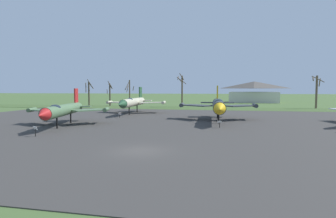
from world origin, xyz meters
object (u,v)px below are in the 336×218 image
Objects in this scene: jet_fighter_rear_center at (64,110)px; info_placard_rear_center at (35,131)px; jet_fighter_front_left at (218,105)px; info_placard_front_left at (220,124)px; jet_fighter_rear_left at (133,102)px; visitor_building at (254,92)px; info_placard_rear_left at (120,115)px.

info_placard_rear_center is (1.91, -8.16, -1.50)m from jet_fighter_rear_center.
jet_fighter_front_left is 15.81× the size of info_placard_rear_center.
jet_fighter_front_left is at bearing 92.92° from info_placard_front_left.
jet_fighter_front_left reaches higher than info_placard_front_left.
visitor_building is at bearing 63.30° from jet_fighter_rear_left.
info_placard_rear_center is at bearing -76.81° from jet_fighter_rear_center.
visitor_building is at bearing 66.69° from info_placard_rear_left.
info_placard_rear_left is at bearing 73.66° from jet_fighter_rear_center.
jet_fighter_rear_left is 63.36m from visitor_building.
jet_fighter_front_left is 1.00× the size of jet_fighter_rear_left.
jet_fighter_front_left is 1.14× the size of jet_fighter_rear_center.
jet_fighter_front_left is 25.53m from info_placard_rear_center.
info_placard_rear_center is 0.06× the size of visitor_building.
jet_fighter_rear_center reaches higher than info_placard_rear_left.
jet_fighter_rear_center reaches higher than info_placard_rear_center.
jet_fighter_rear_left is at bearing 150.34° from jet_fighter_front_left.
visitor_building reaches higher than jet_fighter_rear_left.
jet_fighter_rear_left is at bearing 134.75° from info_placard_front_left.
info_placard_front_left is 0.86× the size of info_placard_rear_center.
visitor_building is at bearing 70.81° from info_placard_rear_center.
info_placard_front_left is at bearing -87.08° from jet_fighter_front_left.
jet_fighter_front_left is 19.52m from jet_fighter_rear_left.
jet_fighter_rear_left is 8.50m from info_placard_rear_left.
info_placard_rear_center is 19.56m from info_placard_rear_left.
jet_fighter_rear_left is at bearing -116.70° from visitor_building.
info_placard_rear_left is (-16.46, 1.37, -1.91)m from jet_fighter_front_left.
info_placard_rear_center is (-18.28, -10.28, 0.06)m from info_placard_front_left.
visitor_building is (11.50, 66.24, 1.44)m from jet_fighter_front_left.
jet_fighter_rear_center is (-20.19, -2.13, 1.56)m from info_placard_front_left.
info_placard_rear_left is 0.05× the size of visitor_building.
info_placard_front_left is at bearing 29.36° from info_placard_rear_center.
info_placard_front_left is at bearing -98.52° from visitor_building.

